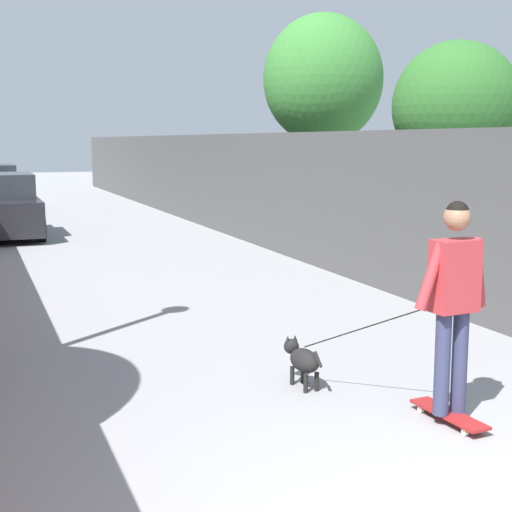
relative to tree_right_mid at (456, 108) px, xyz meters
The scene contains 8 objects.
ground_plane 8.41m from the tree_right_mid, 34.87° to the left, with size 80.00×80.00×0.00m, color gray.
fence_right 4.94m from the tree_right_mid, 15.61° to the left, with size 48.00×0.30×2.48m, color #4C4C4C.
tree_right_mid is the anchor object (origin of this frame).
tree_right_far 5.58m from the tree_right_mid, ahead, with size 2.74×2.74×5.18m.
skateboard 6.96m from the tree_right_mid, 144.31° to the left, with size 0.81×0.26×0.08m.
person_skateboarder 6.61m from the tree_right_mid, 144.31° to the left, with size 0.25×0.71×1.77m.
dog 6.48m from the tree_right_mid, 131.22° to the left, with size 1.57×0.89×1.06m.
car_near 11.23m from the tree_right_mid, 37.13° to the left, with size 3.85×1.80×1.54m.
Camera 1 is at (-2.59, 2.82, 2.33)m, focal length 51.92 mm.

